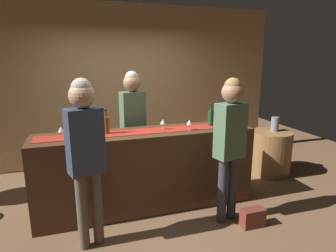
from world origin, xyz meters
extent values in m
plane|color=brown|center=(0.00, 0.00, 0.00)|extent=(10.00, 10.00, 0.00)
cube|color=tan|center=(0.00, 1.90, 1.45)|extent=(6.00, 0.12, 2.90)
cube|color=#472B19|center=(0.00, 0.00, 0.52)|extent=(2.79, 0.60, 1.04)
cube|color=maroon|center=(0.00, 0.00, 1.04)|extent=(2.65, 0.28, 0.01)
cylinder|color=brown|center=(-0.49, 0.03, 1.14)|extent=(0.07, 0.07, 0.21)
cylinder|color=brown|center=(-0.49, 0.03, 1.29)|extent=(0.03, 0.03, 0.08)
cylinder|color=black|center=(-0.49, 0.03, 1.33)|extent=(0.03, 0.03, 0.02)
cylinder|color=#194723|center=(0.92, 0.04, 1.14)|extent=(0.07, 0.07, 0.21)
cylinder|color=#194723|center=(0.92, 0.04, 1.29)|extent=(0.03, 0.03, 0.08)
cylinder|color=black|center=(0.92, 0.04, 1.33)|extent=(0.03, 0.03, 0.02)
cylinder|color=silver|center=(0.22, 0.02, 1.04)|extent=(0.06, 0.06, 0.00)
cylinder|color=silver|center=(0.22, 0.02, 1.08)|extent=(0.01, 0.01, 0.08)
cone|color=silver|center=(0.22, 0.02, 1.15)|extent=(0.07, 0.07, 0.06)
cylinder|color=silver|center=(-1.01, -0.01, 1.04)|extent=(0.06, 0.06, 0.00)
cylinder|color=silver|center=(-1.01, -0.01, 1.08)|extent=(0.01, 0.01, 0.08)
cone|color=silver|center=(-1.01, -0.01, 1.15)|extent=(0.07, 0.07, 0.06)
cylinder|color=silver|center=(0.54, -0.12, 1.04)|extent=(0.06, 0.06, 0.00)
cylinder|color=silver|center=(0.54, -0.12, 1.08)|extent=(0.01, 0.01, 0.08)
cone|color=silver|center=(0.54, -0.12, 1.15)|extent=(0.07, 0.07, 0.06)
cylinder|color=#26262B|center=(0.02, 0.59, 0.41)|extent=(0.11, 0.11, 0.83)
cylinder|color=#26262B|center=(-0.14, 0.57, 0.41)|extent=(0.11, 0.11, 0.83)
cube|color=#4C6B4C|center=(-0.06, 0.58, 1.16)|extent=(0.37, 0.26, 0.66)
sphere|color=#9E7051|center=(-0.06, 0.58, 1.61)|extent=(0.25, 0.25, 0.25)
sphere|color=#AD9E8E|center=(-0.06, 0.58, 1.68)|extent=(0.19, 0.19, 0.19)
cylinder|color=#33333D|center=(0.76, -0.64, 0.41)|extent=(0.11, 0.11, 0.81)
cylinder|color=#33333D|center=(0.92, -0.61, 0.41)|extent=(0.11, 0.11, 0.81)
cube|color=#4C6B4C|center=(0.84, -0.63, 1.13)|extent=(0.38, 0.27, 0.64)
sphere|color=#9E7051|center=(0.84, -0.63, 1.58)|extent=(0.24, 0.24, 0.24)
sphere|color=olive|center=(0.84, -0.63, 1.64)|extent=(0.19, 0.19, 0.19)
cylinder|color=brown|center=(-0.84, -0.64, 0.41)|extent=(0.11, 0.11, 0.83)
cylinder|color=brown|center=(-0.69, -0.59, 0.41)|extent=(0.11, 0.11, 0.83)
cube|color=#2D384C|center=(-0.77, -0.62, 1.15)|extent=(0.38, 0.29, 0.65)
sphere|color=tan|center=(-0.77, -0.62, 1.60)|extent=(0.25, 0.25, 0.25)
sphere|color=#AD9E8E|center=(-0.77, -0.62, 1.67)|extent=(0.19, 0.19, 0.19)
cylinder|color=olive|center=(2.29, 0.46, 0.37)|extent=(0.68, 0.68, 0.74)
cylinder|color=slate|center=(2.36, 0.49, 0.86)|extent=(0.13, 0.13, 0.24)
cube|color=brown|center=(1.07, -0.85, 0.11)|extent=(0.28, 0.14, 0.22)
camera|label=1|loc=(-0.81, -3.40, 1.94)|focal=30.25mm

